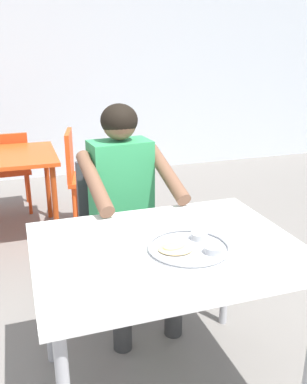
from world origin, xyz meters
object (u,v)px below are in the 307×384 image
Objects in this scene: diner_foreground at (126,196)px; chair_red_far at (7,166)px; thali_tray at (190,247)px; table_background_red at (1,166)px; table_foreground at (167,262)px; chair_foreground at (116,220)px; chair_red_right at (83,172)px.

chair_red_far is (-0.66, 1.92, -0.27)m from diner_foreground.
table_background_red is at bearing 110.20° from thali_tray.
diner_foreground reaches higher than table_foreground.
thali_tray is at bearing -69.80° from table_background_red.
diner_foreground reaches higher than chair_foreground.
diner_foreground is (0.00, 0.66, 0.07)m from table_foreground.
diner_foreground is at bearing 95.67° from thali_tray.
chair_red_far is at bearing 104.29° from table_foreground.
chair_red_far reaches higher than thali_tray.
table_foreground is at bearing -90.01° from diner_foreground.
chair_red_far is at bearing 87.01° from table_background_red.
table_foreground is at bearing -75.71° from chair_red_far.
diner_foreground is 1.44× the size of table_background_red.
chair_red_right is at bearing 91.05° from table_foreground.
table_foreground is at bearing -88.95° from chair_red_right.
diner_foreground is 2.05m from chair_red_far.
diner_foreground reaches higher than chair_red_far.
table_background_red is (-0.69, 2.00, -0.04)m from table_foreground.
table_foreground is 1.27× the size of table_background_red.
table_foreground is 0.66m from diner_foreground.
chair_foreground is 1.11m from chair_red_right.
table_foreground is 2.67m from chair_red_far.
chair_foreground reaches higher than chair_red_far.
chair_foreground reaches higher than thali_tray.
thali_tray is 2.20m from table_background_red.
table_background_red is (-0.69, 1.34, -0.11)m from diner_foreground.
diner_foreground is at bearing -86.03° from chair_foreground.
chair_red_right is at bearing 93.02° from thali_tray.
chair_foreground is (-0.09, 0.94, -0.25)m from thali_tray.
diner_foreground is 1.56× the size of chair_red_far.
diner_foreground is (-0.07, 0.72, -0.02)m from thali_tray.
thali_tray is 0.73m from diner_foreground.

